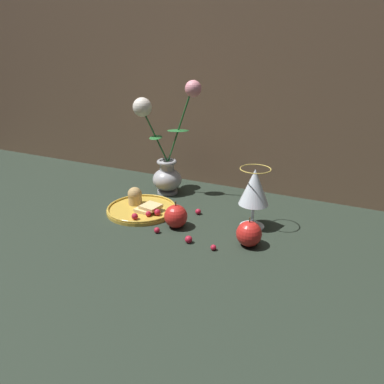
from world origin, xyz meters
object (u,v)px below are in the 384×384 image
(plate_with_pastries, at_px, (141,207))
(apple_beside_vase, at_px, (249,234))
(apple_near_glass, at_px, (177,217))
(vase, at_px, (165,156))
(wine_glass, at_px, (254,189))

(plate_with_pastries, xyz_separation_m, apple_beside_vase, (0.36, -0.06, 0.02))
(apple_near_glass, bearing_deg, plate_with_pastries, 162.01)
(vase, distance_m, plate_with_pastries, 0.21)
(plate_with_pastries, bearing_deg, vase, 93.48)
(plate_with_pastries, bearing_deg, wine_glass, 7.94)
(vase, height_order, plate_with_pastries, vase)
(wine_glass, bearing_deg, vase, 160.22)
(apple_beside_vase, height_order, apple_near_glass, same)
(plate_with_pastries, distance_m, apple_beside_vase, 0.36)
(apple_beside_vase, xyz_separation_m, apple_near_glass, (-0.21, 0.01, 0.00))
(apple_beside_vase, bearing_deg, wine_glass, 102.55)
(vase, distance_m, apple_near_glass, 0.29)
(vase, distance_m, apple_beside_vase, 0.45)
(plate_with_pastries, relative_size, apple_beside_vase, 2.74)
(wine_glass, distance_m, apple_beside_vase, 0.13)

